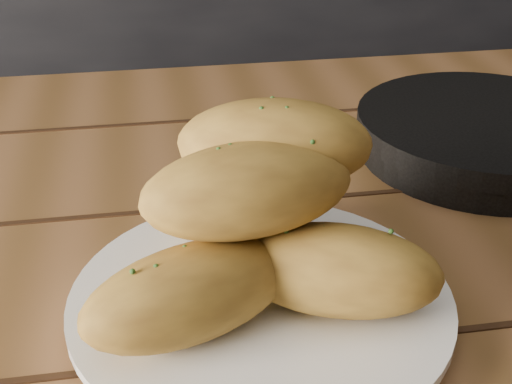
{
  "coord_description": "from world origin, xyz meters",
  "views": [
    {
      "loc": [
        0.02,
        0.14,
        1.08
      ],
      "look_at": [
        0.09,
        0.56,
        0.84
      ],
      "focal_mm": 50.0,
      "sensor_mm": 36.0,
      "label": 1
    }
  ],
  "objects_px": {
    "table": "(364,339)",
    "bread_rolls": "(258,224)",
    "plate": "(261,303)",
    "skillet": "(487,134)"
  },
  "relations": [
    {
      "from": "table",
      "to": "bread_rolls",
      "type": "relative_size",
      "value": 6.25
    },
    {
      "from": "table",
      "to": "bread_rolls",
      "type": "height_order",
      "value": "bread_rolls"
    },
    {
      "from": "plate",
      "to": "bread_rolls",
      "type": "bearing_deg",
      "value": 117.07
    },
    {
      "from": "plate",
      "to": "skillet",
      "type": "xyz_separation_m",
      "value": [
        0.27,
        0.22,
        0.01
      ]
    },
    {
      "from": "plate",
      "to": "table",
      "type": "bearing_deg",
      "value": 29.71
    },
    {
      "from": "table",
      "to": "skillet",
      "type": "height_order",
      "value": "skillet"
    },
    {
      "from": "plate",
      "to": "bread_rolls",
      "type": "height_order",
      "value": "bread_rolls"
    },
    {
      "from": "plate",
      "to": "bread_rolls",
      "type": "distance_m",
      "value": 0.07
    },
    {
      "from": "bread_rolls",
      "to": "table",
      "type": "bearing_deg",
      "value": 28.13
    },
    {
      "from": "table",
      "to": "bread_rolls",
      "type": "bearing_deg",
      "value": -151.87
    }
  ]
}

